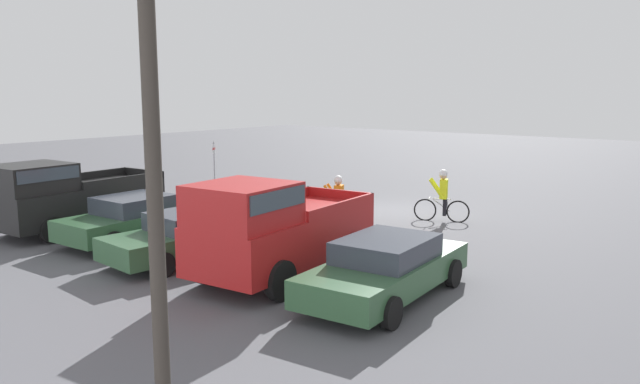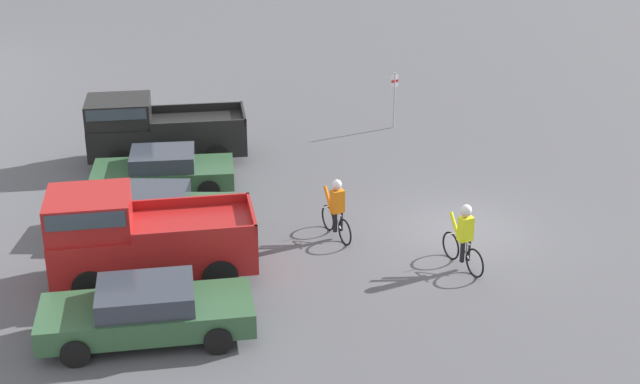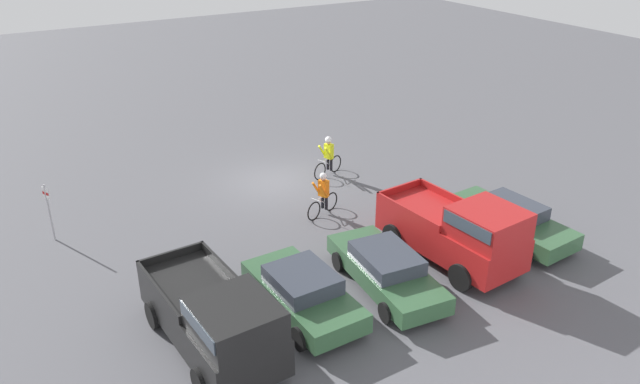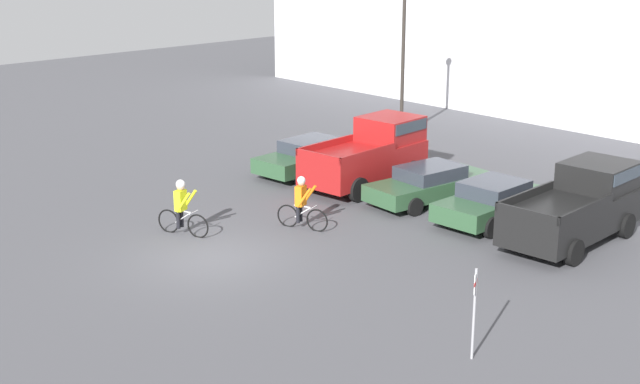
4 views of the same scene
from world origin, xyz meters
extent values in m
plane|color=#4C4C51|center=(0.00, 0.00, 0.00)|extent=(80.00, 80.00, 0.00)
cube|color=#2D5133|center=(-4.94, 8.33, 0.56)|extent=(2.16, 4.83, 0.58)
cube|color=#2D333D|center=(-4.94, 8.33, 1.08)|extent=(1.79, 2.23, 0.46)
cylinder|color=black|center=(-5.96, 9.76, 0.32)|extent=(0.23, 0.64, 0.63)
cylinder|color=black|center=(-4.15, 9.90, 0.32)|extent=(0.23, 0.64, 0.63)
cylinder|color=black|center=(-5.73, 6.76, 0.32)|extent=(0.23, 0.64, 0.63)
cylinder|color=black|center=(-3.92, 6.90, 0.32)|extent=(0.23, 0.64, 0.63)
cube|color=maroon|center=(-2.14, 8.37, 0.93)|extent=(2.48, 5.15, 1.09)
cube|color=maroon|center=(-2.27, 9.86, 1.93)|extent=(2.07, 2.15, 0.91)
cube|color=#333D47|center=(-2.27, 9.86, 2.13)|extent=(2.12, 1.99, 0.40)
cube|color=maroon|center=(-3.05, 7.29, 1.60)|extent=(0.33, 2.99, 0.25)
cube|color=maroon|center=(-1.06, 7.46, 1.60)|extent=(0.33, 2.99, 0.25)
cube|color=maroon|center=(-1.94, 5.92, 1.60)|extent=(2.08, 0.25, 0.25)
cylinder|color=black|center=(-3.30, 9.82, 0.43)|extent=(0.29, 0.88, 0.87)
cylinder|color=black|center=(-1.23, 10.00, 0.43)|extent=(0.29, 0.88, 0.87)
cylinder|color=black|center=(-3.05, 6.74, 0.43)|extent=(0.29, 0.88, 0.87)
cylinder|color=black|center=(-0.98, 6.91, 0.43)|extent=(0.29, 0.88, 0.87)
cube|color=#2D5133|center=(0.66, 8.74, 0.54)|extent=(2.18, 4.85, 0.56)
cube|color=#2D333D|center=(0.66, 8.74, 1.05)|extent=(1.76, 2.26, 0.45)
cylinder|color=black|center=(-0.06, 10.32, 0.31)|extent=(0.24, 0.63, 0.62)
cylinder|color=black|center=(1.67, 10.15, 0.31)|extent=(0.24, 0.63, 0.62)
cylinder|color=black|center=(-0.35, 7.33, 0.31)|extent=(0.24, 0.63, 0.62)
cylinder|color=black|center=(1.37, 7.16, 0.31)|extent=(0.24, 0.63, 0.62)
cube|color=#2D5133|center=(3.46, 8.56, 0.58)|extent=(1.94, 4.33, 0.58)
cube|color=#2D333D|center=(3.46, 8.56, 1.11)|extent=(1.69, 1.97, 0.48)
cylinder|color=black|center=(2.51, 9.91, 0.34)|extent=(0.20, 0.68, 0.68)
cylinder|color=black|center=(4.33, 9.95, 0.34)|extent=(0.20, 0.68, 0.68)
cylinder|color=black|center=(2.59, 7.16, 0.34)|extent=(0.20, 0.68, 0.68)
cylinder|color=black|center=(4.41, 7.21, 0.34)|extent=(0.20, 0.68, 0.68)
cube|color=black|center=(6.26, 8.59, 0.87)|extent=(2.33, 5.29, 1.04)
cube|color=black|center=(6.17, 10.15, 1.80)|extent=(1.99, 2.18, 0.82)
cube|color=#333D47|center=(6.17, 10.15, 1.98)|extent=(2.04, 2.01, 0.36)
cube|color=black|center=(5.34, 7.50, 1.51)|extent=(0.25, 3.11, 0.25)
cube|color=black|center=(7.30, 7.61, 1.51)|extent=(0.25, 3.11, 0.25)
cube|color=black|center=(6.40, 6.04, 1.51)|extent=(2.04, 0.19, 0.25)
cylinder|color=black|center=(5.15, 10.14, 0.39)|extent=(0.26, 0.78, 0.77)
cylinder|color=black|center=(7.19, 10.26, 0.39)|extent=(0.26, 0.78, 0.77)
cylinder|color=black|center=(5.33, 6.93, 0.39)|extent=(0.26, 0.78, 0.77)
cylinder|color=black|center=(7.37, 7.05, 0.39)|extent=(0.26, 0.78, 0.77)
torus|color=black|center=(0.32, 3.77, 0.35)|extent=(0.71, 0.31, 0.74)
torus|color=black|center=(-0.65, 3.41, 0.35)|extent=(0.71, 0.31, 0.74)
cylinder|color=white|center=(-0.17, 3.59, 0.53)|extent=(0.52, 0.22, 0.39)
cylinder|color=white|center=(-0.17, 3.59, 0.74)|extent=(0.55, 0.24, 0.04)
cylinder|color=white|center=(-0.34, 3.53, 0.53)|extent=(0.05, 0.05, 0.36)
cylinder|color=white|center=(0.20, 3.73, 0.76)|extent=(0.18, 0.44, 0.02)
cylinder|color=black|center=(-0.30, 3.64, 0.49)|extent=(0.15, 0.15, 0.55)
cylinder|color=black|center=(-0.23, 3.47, 0.49)|extent=(0.15, 0.15, 0.55)
cube|color=orange|center=(-0.22, 3.57, 1.08)|extent=(0.35, 0.42, 0.64)
cylinder|color=orange|center=(-0.08, 3.80, 1.08)|extent=(0.51, 0.27, 0.69)
cylinder|color=orange|center=(0.04, 3.49, 1.08)|extent=(0.51, 0.27, 0.69)
sphere|color=tan|center=(-0.19, 3.58, 1.52)|extent=(0.24, 0.24, 0.24)
sphere|color=silver|center=(-0.19, 3.58, 1.58)|extent=(0.26, 0.26, 0.26)
torus|color=black|center=(-1.74, 0.72, 0.36)|extent=(0.73, 0.32, 0.76)
torus|color=black|center=(-2.76, 0.34, 0.36)|extent=(0.73, 0.32, 0.76)
cylinder|color=silver|center=(-2.25, 0.53, 0.54)|extent=(0.54, 0.23, 0.40)
cylinder|color=silver|center=(-2.25, 0.53, 0.76)|extent=(0.57, 0.25, 0.04)
cylinder|color=silver|center=(-2.43, 0.46, 0.54)|extent=(0.05, 0.05, 0.37)
cylinder|color=silver|center=(-1.87, 0.68, 0.78)|extent=(0.18, 0.44, 0.02)
cylinder|color=black|center=(-2.38, 0.58, 0.50)|extent=(0.15, 0.15, 0.57)
cylinder|color=black|center=(-2.32, 0.41, 0.50)|extent=(0.15, 0.15, 0.57)
cube|color=yellow|center=(-2.30, 0.51, 1.10)|extent=(0.35, 0.42, 0.64)
cylinder|color=yellow|center=(-2.16, 0.75, 1.10)|extent=(0.53, 0.27, 0.69)
cylinder|color=yellow|center=(-2.04, 0.43, 1.10)|extent=(0.53, 0.27, 0.69)
sphere|color=tan|center=(-2.27, 0.52, 1.55)|extent=(0.26, 0.26, 0.26)
sphere|color=silver|center=(-2.27, 0.52, 1.62)|extent=(0.28, 0.28, 0.28)
cylinder|color=#9E9EA3|center=(8.91, 0.47, 1.06)|extent=(0.06, 0.06, 2.12)
cube|color=white|center=(8.91, 0.47, 1.80)|extent=(0.16, 0.28, 0.45)
cube|color=red|center=(8.91, 0.47, 1.80)|extent=(0.16, 0.28, 0.10)
cylinder|color=#2D2823|center=(-6.77, 15.51, 3.29)|extent=(0.16, 0.16, 6.58)
camera|label=1|loc=(-11.64, 19.18, 4.36)|focal=35.00mm
camera|label=2|loc=(-22.34, 6.04, 10.82)|focal=50.00mm
camera|label=3|loc=(10.56, 21.59, 10.88)|focal=35.00mm
camera|label=4|loc=(19.60, -14.04, 9.12)|focal=50.00mm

